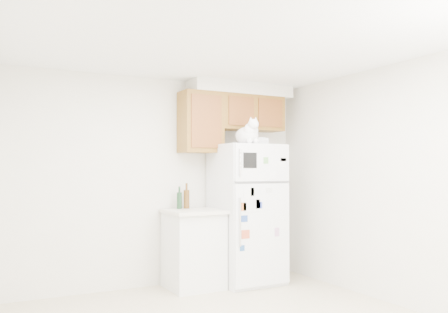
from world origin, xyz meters
TOP-DOWN VIEW (x-y plane):
  - room_shell at (0.12, 0.24)m, footprint 3.84×4.04m
  - refrigerator at (1.03, 1.61)m, footprint 0.76×0.78m
  - base_counter at (0.34, 1.68)m, footprint 0.64×0.64m
  - cat at (0.95, 1.44)m, footprint 0.31×0.46m
  - storage_box_back at (1.22, 1.66)m, footprint 0.22×0.19m
  - storage_box_front at (1.24, 1.60)m, footprint 0.16×0.12m
  - bottle_green at (0.23, 1.86)m, footprint 0.06×0.06m
  - bottle_amber at (0.33, 1.87)m, footprint 0.07×0.07m

SIDE VIEW (x-z plane):
  - base_counter at x=0.34m, z-range 0.00..0.92m
  - refrigerator at x=1.03m, z-range 0.00..1.70m
  - bottle_green at x=0.23m, z-range 0.92..1.19m
  - bottle_amber at x=0.33m, z-range 0.92..1.23m
  - room_shell at x=0.12m, z-range 0.41..2.93m
  - storage_box_front at x=1.24m, z-range 1.70..1.79m
  - storage_box_back at x=1.22m, z-range 1.70..1.80m
  - cat at x=0.95m, z-range 1.66..1.98m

